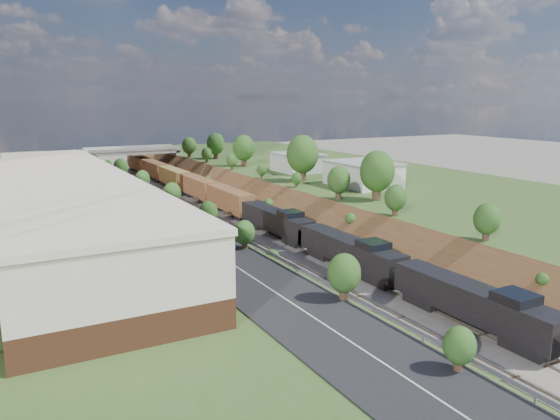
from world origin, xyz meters
The scene contains 17 objects.
ground centered at (0.00, 0.00, 0.00)m, with size 400.00×400.00×0.00m, color #6B665B.
platform_left centered at (-33.00, 60.00, 2.50)m, with size 44.00×180.00×5.00m, color #3B5623.
platform_right centered at (33.00, 60.00, 2.50)m, with size 44.00×180.00×5.00m, color #3B5623.
embankment_left centered at (-11.00, 60.00, 0.00)m, with size 7.07×180.00×7.07m, color brown.
embankment_right centered at (11.00, 60.00, 0.00)m, with size 7.07×180.00×7.07m, color brown.
rail_left_track centered at (-2.60, 60.00, 0.09)m, with size 1.58×180.00×0.18m, color gray.
rail_right_track centered at (2.60, 60.00, 0.09)m, with size 1.58×180.00×0.18m, color gray.
road centered at (-15.50, 60.00, 5.05)m, with size 8.00×180.00×0.10m, color black.
guardrail centered at (-11.40, 59.80, 5.55)m, with size 0.10×171.00×0.70m.
commercial_building centered at (-28.00, 38.00, 8.51)m, with size 14.30×62.30×7.00m.
overpass centered at (0.00, 122.00, 4.92)m, with size 24.50×8.30×7.40m.
white_building_near centered at (23.50, 52.00, 7.00)m, with size 9.00×12.00×4.00m, color silver.
white_building_far centered at (23.00, 74.00, 6.80)m, with size 8.00×10.00×3.60m, color silver.
tree_right_large centered at (17.00, 40.00, 9.38)m, with size 5.25×5.25×7.61m.
tree_left_crest centered at (-11.80, 20.00, 7.04)m, with size 2.45×2.45×3.55m.
freight_train centered at (2.60, 69.41, 2.55)m, with size 2.98×136.04×4.55m.
suv centered at (-15.13, 36.08, 5.98)m, with size 2.94×6.37×1.77m, color black.
Camera 1 is at (-34.89, -24.75, 20.36)m, focal length 35.00 mm.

